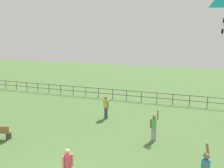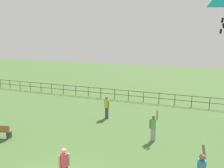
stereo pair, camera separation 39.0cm
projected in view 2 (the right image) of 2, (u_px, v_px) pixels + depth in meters
The scene contains 4 objects.
person_1 at pixel (64, 164), 10.15m from camera, with size 0.33×0.39×1.56m.
person_2 at pixel (153, 126), 14.31m from camera, with size 0.49×0.28×1.79m.
person_5 at pixel (107, 106), 18.15m from camera, with size 0.45×0.30×1.62m.
waterfront_railing at pixel (142, 95), 22.62m from camera, with size 36.03×0.06×0.95m.
Camera 2 is at (5.38, -7.42, 6.00)m, focal length 40.90 mm.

